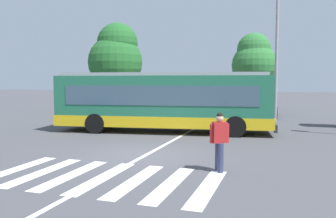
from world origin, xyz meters
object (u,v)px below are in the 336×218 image
at_px(parked_car_champagne, 128,104).
at_px(parked_car_teal, 264,107).
at_px(parked_car_red, 224,106).
at_px(background_tree_left, 116,57).
at_px(parked_car_silver, 157,105).
at_px(twin_arm_street_lamp, 277,36).
at_px(city_transit_bus, 163,101).
at_px(background_tree_right, 254,61).
at_px(parked_car_white, 189,105).
at_px(pedestrian_crossing_street, 219,139).

xyz_separation_m(parked_car_champagne, parked_car_teal, (10.91, 0.10, 0.00)).
relative_size(parked_car_red, background_tree_left, 0.57).
height_order(parked_car_champagne, parked_car_teal, same).
relative_size(parked_car_champagne, parked_car_silver, 1.00).
relative_size(parked_car_red, twin_arm_street_lamp, 0.51).
height_order(parked_car_champagne, twin_arm_street_lamp, twin_arm_street_lamp).
bearing_deg(parked_car_silver, city_transit_bus, -68.29).
bearing_deg(parked_car_silver, twin_arm_street_lamp, -14.76).
bearing_deg(parked_car_champagne, parked_car_silver, -5.85).
height_order(parked_car_silver, parked_car_red, same).
bearing_deg(parked_car_champagne, parked_car_teal, 0.52).
bearing_deg(parked_car_silver, background_tree_left, 149.04).
xyz_separation_m(parked_car_teal, background_tree_right, (-1.07, 3.73, 3.55)).
distance_m(parked_car_silver, background_tree_left, 7.19).
bearing_deg(parked_car_champagne, background_tree_right, 21.27).
height_order(city_transit_bus, background_tree_left, background_tree_left).
xyz_separation_m(parked_car_red, background_tree_left, (-10.42, 3.11, 4.09)).
relative_size(parked_car_silver, parked_car_red, 1.02).
distance_m(parked_car_white, background_tree_right, 7.19).
bearing_deg(city_transit_bus, background_tree_left, 125.64).
height_order(pedestrian_crossing_street, parked_car_red, pedestrian_crossing_street).
xyz_separation_m(parked_car_white, twin_arm_street_lamp, (6.41, -2.17, 4.75)).
bearing_deg(background_tree_left, parked_car_red, -16.61).
xyz_separation_m(parked_car_champagne, parked_car_white, (5.32, -0.49, 0.00)).
bearing_deg(parked_car_white, parked_car_teal, 6.00).
xyz_separation_m(pedestrian_crossing_street, parked_car_white, (-5.11, 16.00, -0.20)).
distance_m(parked_car_silver, twin_arm_street_lamp, 10.50).
xyz_separation_m(parked_car_silver, background_tree_right, (7.17, 4.11, 3.55)).
height_order(parked_car_red, background_tree_right, background_tree_right).
bearing_deg(twin_arm_street_lamp, background_tree_right, 106.22).
bearing_deg(parked_car_white, twin_arm_street_lamp, -18.72).
distance_m(parked_car_champagne, background_tree_left, 5.49).
bearing_deg(background_tree_right, parked_car_teal, -74.08).
bearing_deg(twin_arm_street_lamp, background_tree_left, 158.98).
relative_size(city_transit_bus, background_tree_left, 1.42).
bearing_deg(parked_car_teal, parked_car_red, -171.38).
relative_size(parked_car_champagne, parked_car_red, 1.02).
bearing_deg(background_tree_left, parked_car_champagne, -49.17).
xyz_separation_m(parked_car_silver, twin_arm_street_lamp, (9.06, -2.39, 4.75)).
distance_m(pedestrian_crossing_street, parked_car_white, 16.80).
bearing_deg(background_tree_left, twin_arm_street_lamp, -21.02).
relative_size(parked_car_teal, background_tree_right, 0.68).
xyz_separation_m(city_transit_bus, parked_car_white, (-0.97, 8.86, -0.82)).
bearing_deg(pedestrian_crossing_street, parked_car_red, 98.50).
distance_m(pedestrian_crossing_street, parked_car_champagne, 19.52).
height_order(pedestrian_crossing_street, background_tree_left, background_tree_left).
bearing_deg(pedestrian_crossing_street, background_tree_left, 123.67).
height_order(parked_car_white, background_tree_left, background_tree_left).
height_order(city_transit_bus, pedestrian_crossing_street, city_transit_bus).
height_order(city_transit_bus, twin_arm_street_lamp, twin_arm_street_lamp).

